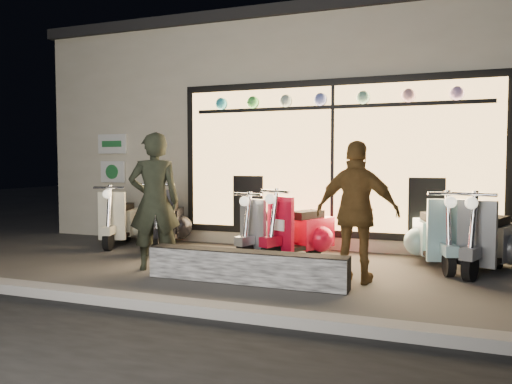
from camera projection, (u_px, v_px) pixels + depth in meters
ground at (245, 271)px, 6.87m from camera, size 40.00×40.00×0.00m
kerb at (172, 305)px, 4.99m from camera, size 40.00×0.25×0.12m
shop_building at (326, 135)px, 11.40m from camera, size 10.20×6.23×4.20m
graffiti_barrier at (246, 267)px, 6.15m from camera, size 2.55×0.28×0.40m
scooter_silver at (272, 231)px, 7.98m from camera, size 0.70×1.39×0.99m
scooter_red at (304, 231)px, 7.74m from camera, size 0.86×1.43×1.04m
scooter_black at (166, 222)px, 8.80m from camera, size 0.84×1.53×1.10m
scooter_cream at (122, 221)px, 9.13m from camera, size 0.76×1.44×1.04m
scooter_blue at (435, 236)px, 7.23m from camera, size 0.71×1.48×1.06m
scooter_grey at (491, 240)px, 6.79m from camera, size 0.84×1.47×1.07m
man at (154, 201)px, 6.90m from camera, size 0.83×0.76×1.90m
woman at (357, 212)px, 6.13m from camera, size 1.06×0.52×1.76m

